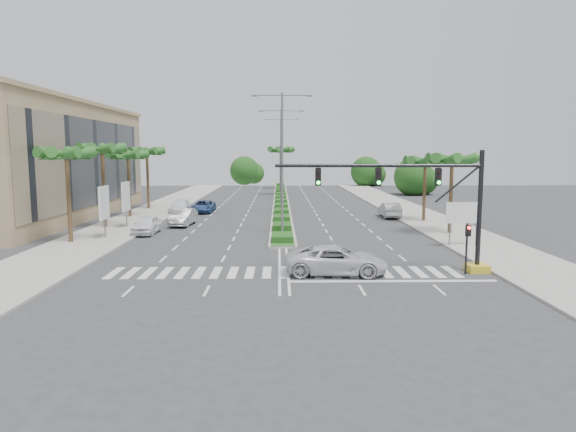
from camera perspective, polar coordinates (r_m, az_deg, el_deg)
name	(u,v)px	position (r m, az deg, el deg)	size (l,w,h in m)	color
ground	(284,273)	(30.51, -0.47, -6.30)	(160.00, 160.00, 0.00)	#333335
footpath_right	(436,224)	(52.49, 16.15, -0.84)	(6.00, 120.00, 0.15)	gray
footpath_left	(126,225)	(52.34, -17.57, -0.92)	(6.00, 120.00, 0.15)	gray
median	(281,200)	(75.00, -0.79, 1.76)	(2.20, 75.00, 0.20)	gray
median_grass	(281,199)	(74.99, -0.79, 1.85)	(1.80, 75.00, 0.04)	#2F571E
building	(39,162)	(61.34, -25.92, 5.39)	(12.00, 36.00, 12.00)	tan
signal_gantry	(442,214)	(31.38, 16.71, 0.19)	(12.60, 1.20, 7.20)	gold
pedestrian_signal	(467,240)	(31.37, 19.30, -2.52)	(0.28, 0.36, 3.00)	black
direction_sign	(464,215)	(40.37, 18.95, 0.14)	(2.70, 0.11, 3.40)	slate
billboard_near	(104,203)	(44.23, -19.77, 1.35)	(0.18, 2.10, 4.35)	slate
billboard_far	(126,197)	(49.92, -17.57, 2.05)	(0.18, 2.10, 4.35)	slate
palm_left_near	(67,157)	(42.87, -23.39, 6.01)	(4.57, 4.68, 7.55)	brown
palm_left_mid	(102,152)	(50.36, -19.94, 6.68)	(4.57, 4.68, 7.95)	brown
palm_left_far	(128,158)	(58.00, -17.36, 6.21)	(4.57, 4.68, 7.35)	brown
palm_left_end	(147,154)	(65.71, -15.41, 6.68)	(4.57, 4.68, 7.75)	brown
palm_right_near	(452,162)	(46.11, 17.77, 5.69)	(4.57, 4.68, 7.05)	brown
palm_right_far	(425,164)	(53.76, 15.02, 5.62)	(4.57, 4.68, 6.75)	brown
palm_median_a	(281,152)	(84.68, -0.82, 7.16)	(4.57, 4.68, 8.05)	brown
palm_median_b	(280,152)	(99.68, -0.85, 7.15)	(4.57, 4.68, 8.05)	brown
streetlight_near	(282,155)	(43.68, -0.65, 6.75)	(5.10, 0.25, 12.00)	slate
streetlight_mid	(281,155)	(59.68, -0.75, 6.84)	(5.10, 0.25, 12.00)	slate
streetlight_far	(281,154)	(75.68, -0.80, 6.90)	(5.10, 0.25, 12.00)	slate
car_parked_a	(147,225)	(46.28, -15.42, -0.95)	(1.88, 4.67, 1.59)	white
car_parked_b	(183,217)	(50.83, -11.56, -0.12)	(1.73, 4.95, 1.63)	#AAAAAF
car_parked_c	(203,206)	(61.30, -9.39, 1.05)	(2.39, 5.18, 1.44)	navy
car_parked_d	(180,207)	(60.98, -11.90, 1.00)	(2.12, 5.21, 1.51)	white
car_crossing	(336,260)	(30.08, 5.41, -4.92)	(2.73, 5.92, 1.65)	silver
car_right	(390,210)	(56.93, 11.25, 0.65)	(1.72, 4.94, 1.63)	#A3A2A7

